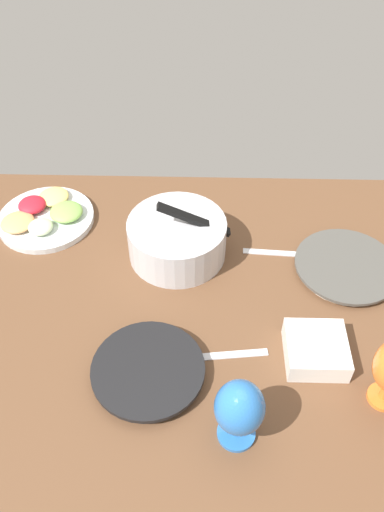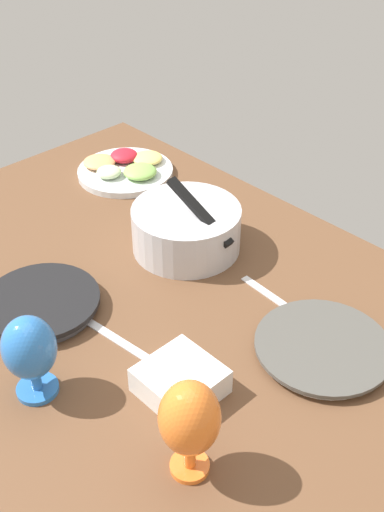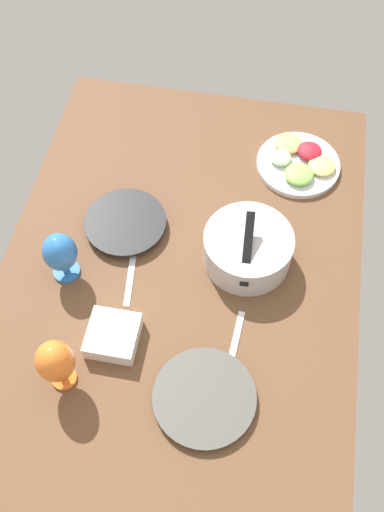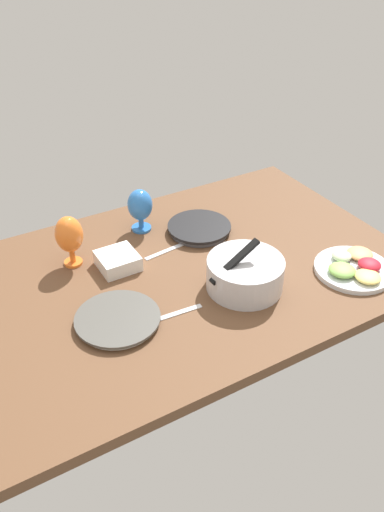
% 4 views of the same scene
% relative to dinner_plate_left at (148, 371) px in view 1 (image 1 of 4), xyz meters
% --- Properties ---
extents(ground_plane, '(1.60, 1.04, 0.04)m').
position_rel_dinner_plate_left_xyz_m(ground_plane, '(0.19, 0.19, -0.04)').
color(ground_plane, brown).
extents(dinner_plate_left, '(0.25, 0.25, 0.03)m').
position_rel_dinner_plate_left_xyz_m(dinner_plate_left, '(0.00, 0.00, 0.00)').
color(dinner_plate_left, '#4C4C51').
rests_on(dinner_plate_left, ground_plane).
extents(dinner_plate_right, '(0.27, 0.27, 0.02)m').
position_rel_dinner_plate_left_xyz_m(dinner_plate_right, '(0.49, 0.32, -0.00)').
color(dinner_plate_right, silver).
rests_on(dinner_plate_right, ground_plane).
extents(mixing_bowl, '(0.27, 0.26, 0.18)m').
position_rel_dinner_plate_left_xyz_m(mixing_bowl, '(0.05, 0.37, 0.04)').
color(mixing_bowl, silver).
rests_on(mixing_bowl, ground_plane).
extents(fruit_platter, '(0.27, 0.27, 0.05)m').
position_rel_dinner_plate_left_xyz_m(fruit_platter, '(-0.33, 0.50, 0.00)').
color(fruit_platter, silver).
rests_on(fruit_platter, ground_plane).
extents(hurricane_glass_blue, '(0.10, 0.10, 0.17)m').
position_rel_dinner_plate_left_xyz_m(hurricane_glass_blue, '(0.18, -0.13, 0.09)').
color(hurricane_glass_blue, blue).
rests_on(hurricane_glass_blue, ground_plane).
extents(square_bowl_white, '(0.13, 0.13, 0.05)m').
position_rel_dinner_plate_left_xyz_m(square_bowl_white, '(0.37, 0.06, 0.01)').
color(square_bowl_white, white).
rests_on(square_bowl_white, ground_plane).
extents(fork_by_left_plate, '(0.18, 0.04, 0.01)m').
position_rel_dinner_plate_left_xyz_m(fork_by_left_plate, '(0.18, 0.05, -0.01)').
color(fork_by_left_plate, silver).
rests_on(fork_by_left_plate, ground_plane).
extents(fork_by_right_plate, '(0.18, 0.03, 0.01)m').
position_rel_dinner_plate_left_xyz_m(fork_by_right_plate, '(0.31, 0.38, -0.01)').
color(fork_by_right_plate, silver).
rests_on(fork_by_right_plate, ground_plane).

